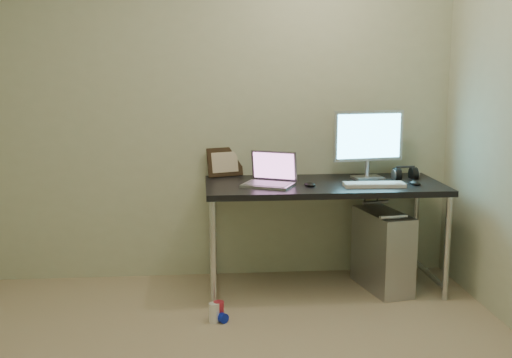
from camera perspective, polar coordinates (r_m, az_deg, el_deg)
The scene contains 16 objects.
wall_back at distance 4.64m, azimuth -4.02°, elevation 6.38°, with size 3.50×0.02×2.50m, color beige.
desk at distance 4.44m, azimuth 6.05°, elevation -1.34°, with size 1.62×0.71×0.75m.
tower_computer at distance 4.58m, azimuth 11.18°, elevation -6.26°, with size 0.34×0.56×0.58m.
cable_a at distance 4.87m, azimuth 9.48°, elevation -3.67°, with size 0.01×0.01×0.70m, color black.
cable_b at distance 4.88m, azimuth 10.55°, elevation -3.92°, with size 0.01×0.01×0.72m, color black.
can_red at distance 4.03m, azimuth -3.34°, elevation -11.63°, with size 0.07×0.07×0.12m, color red.
can_white at distance 4.01m, azimuth -3.74°, elevation -11.77°, with size 0.07×0.07×0.12m, color white.
can_blue at distance 4.03m, azimuth -3.29°, elevation -12.09°, with size 0.06×0.06×0.11m, color #0D21C1.
laptop at distance 4.33m, azimuth 1.29°, elevation 0.15°, with size 0.40×0.37×0.22m.
monitor at distance 4.61m, azimuth 9.97°, elevation 3.52°, with size 0.51×0.18×0.48m.
keyboard at distance 4.36m, azimuth 10.45°, elevation -0.49°, with size 0.40×0.13×0.02m, color silver.
mouse_right at distance 4.47m, azimuth 13.97°, elevation -0.27°, with size 0.07×0.11×0.04m, color black.
mouse_left at distance 4.31m, azimuth 4.80°, elevation -0.39°, with size 0.07×0.11×0.04m, color black.
headphones at distance 4.68m, azimuth 13.12°, elevation 0.39°, with size 0.17×0.11×0.11m.
picture_frame at distance 4.66m, azimuth -2.79°, elevation 1.52°, with size 0.26×0.03×0.21m, color black.
webcam at distance 4.59m, azimuth 0.93°, elevation 1.19°, with size 0.05×0.04×0.12m.
Camera 1 is at (-0.08, -2.88, 1.57)m, focal length 45.00 mm.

